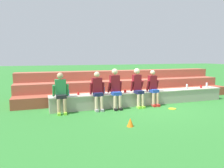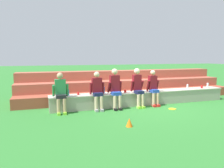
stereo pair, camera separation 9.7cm
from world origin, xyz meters
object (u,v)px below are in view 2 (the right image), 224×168
Objects in this scene: plastic_cup_left_end at (202,87)px; plastic_cup_right_end at (125,91)px; plastic_cup_middle at (78,93)px; person_left_of_center at (97,90)px; water_bottle_mid_left at (208,85)px; frisbee at (172,109)px; person_center at (115,87)px; water_bottle_mid_right at (104,90)px; person_far_left at (61,92)px; water_bottle_center_gap at (68,92)px; person_far_right at (153,87)px; sports_cone at (129,122)px; person_right_of_center at (138,86)px; water_bottle_near_right at (187,87)px.

plastic_cup_right_end is at bearing -179.99° from plastic_cup_left_end.
person_left_of_center is at bearing -27.29° from plastic_cup_middle.
frisbee is (-2.49, -1.03, -0.63)m from water_bottle_mid_left.
frisbee is at bearing -20.80° from person_center.
water_bottle_mid_right is 2.60m from frisbee.
person_far_left reaches higher than plastic_cup_right_end.
water_bottle_center_gap is (0.29, 0.33, -0.10)m from person_far_left.
water_bottle_center_gap is at bearing 163.52° from frisbee.
person_far_right is (3.51, 0.02, -0.01)m from person_far_left.
person_far_left is 5.82× the size of sports_cone.
sports_cone is at bearing -109.29° from plastic_cup_right_end.
person_right_of_center is 6.23× the size of water_bottle_center_gap.
person_left_of_center is 4.95× the size of frisbee.
person_far_left and person_left_of_center have the same top height.
water_bottle_center_gap is 2.14m from plastic_cup_right_end.
sports_cone is (0.36, -2.04, -0.62)m from person_left_of_center.
plastic_cup_right_end is (0.49, 0.26, -0.20)m from person_center.
water_bottle_near_right is 2.84m from plastic_cup_right_end.
person_far_left reaches higher than water_bottle_near_right.
water_bottle_mid_right is 4.78m from water_bottle_mid_left.
person_far_right is 13.74× the size of plastic_cup_middle.
water_bottle_mid_right is 1.19× the size of water_bottle_center_gap.
plastic_cup_left_end is at bearing 2.48° from person_far_left.
water_bottle_mid_right is 0.84m from plastic_cup_right_end.
person_left_of_center is 0.45m from water_bottle_mid_right.
person_center reaches higher than person_far_right.
person_center is 13.88× the size of plastic_cup_right_end.
sports_cone is at bearing -150.22° from frisbee.
sports_cone is (-0.31, -2.02, -0.67)m from person_center.
water_bottle_center_gap is 5.74m from plastic_cup_left_end.
plastic_cup_middle is (-1.29, 0.34, -0.21)m from person_center.
sports_cone is (-1.88, -2.04, -0.61)m from person_far_right.
plastic_cup_left_end is at bearing 4.28° from person_right_of_center.
person_right_of_center reaches higher than water_bottle_near_right.
plastic_cup_middle is at bearing 2.96° from water_bottle_center_gap.
person_left_of_center is 2.16m from sports_cone.
person_far_right reaches higher than person_left_of_center.
person_far_left reaches higher than water_bottle_mid_left.
sports_cone is at bearing -132.69° from person_far_right.
water_bottle_near_right reaches higher than frisbee.
person_far_left is at bearing -179.88° from person_center.
plastic_cup_right_end is (-2.84, 0.01, -0.05)m from water_bottle_near_right.
water_bottle_center_gap is (-6.08, 0.04, -0.00)m from water_bottle_mid_left.
plastic_cup_left_end is (3.19, 0.24, -0.19)m from person_right_of_center.
water_bottle_mid_left is at bearing -0.33° from water_bottle_mid_right.
plastic_cup_right_end is 2.46m from sports_cone.
person_center reaches higher than sports_cone.
plastic_cup_left_end is at bearing -0.90° from plastic_cup_middle.
water_bottle_mid_left is 2.43× the size of plastic_cup_middle.
person_left_of_center is 1.19m from plastic_cup_right_end.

